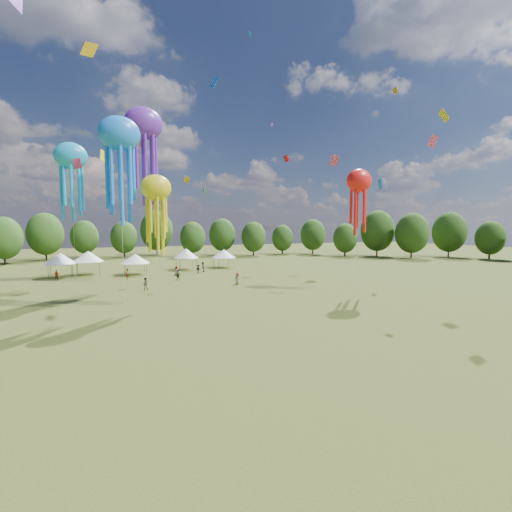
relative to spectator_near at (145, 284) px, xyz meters
name	(u,v)px	position (x,y,z in m)	size (l,w,h in m)	color
ground	(416,432)	(5.89, -37.96, -0.83)	(300.00, 300.00, 0.00)	#384416
spectator_near	(145,284)	(0.00, 0.00, 0.00)	(0.80, 0.63, 1.66)	gray
spectators_far	(178,272)	(6.59, 10.70, 0.00)	(25.29, 16.81, 1.86)	gray
festival_tents	(141,256)	(1.62, 19.55, 2.21)	(34.30, 8.89, 4.16)	#47474C
show_kites	(145,162)	(0.63, 2.05, 16.21)	(38.37, 26.18, 25.67)	#1B7BF5
small_kites	(179,74)	(5.92, 4.22, 29.30)	(71.04, 60.39, 45.17)	#1B7BF5
treeline	(140,236)	(2.03, 24.55, 5.72)	(201.57, 95.24, 13.43)	#38281C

